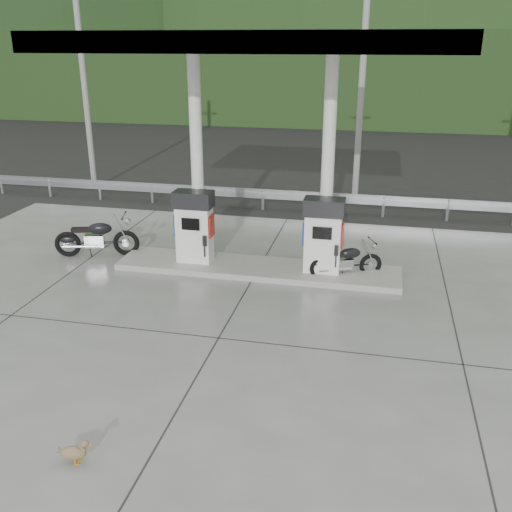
% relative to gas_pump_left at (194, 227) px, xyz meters
% --- Properties ---
extents(ground, '(160.00, 160.00, 0.00)m').
position_rel_gas_pump_left_xyz_m(ground, '(1.60, -2.50, -1.07)').
color(ground, black).
rests_on(ground, ground).
extents(forecourt_apron, '(18.00, 14.00, 0.02)m').
position_rel_gas_pump_left_xyz_m(forecourt_apron, '(1.60, -2.50, -1.06)').
color(forecourt_apron, slate).
rests_on(forecourt_apron, ground).
extents(pump_island, '(7.00, 1.40, 0.15)m').
position_rel_gas_pump_left_xyz_m(pump_island, '(1.60, 0.00, -0.98)').
color(pump_island, gray).
rests_on(pump_island, forecourt_apron).
extents(gas_pump_left, '(0.95, 0.55, 1.80)m').
position_rel_gas_pump_left_xyz_m(gas_pump_left, '(0.00, 0.00, 0.00)').
color(gas_pump_left, white).
rests_on(gas_pump_left, pump_island).
extents(gas_pump_right, '(0.95, 0.55, 1.80)m').
position_rel_gas_pump_left_xyz_m(gas_pump_right, '(3.20, 0.00, 0.00)').
color(gas_pump_right, white).
rests_on(gas_pump_right, pump_island).
extents(canopy_column_left, '(0.30, 0.30, 5.00)m').
position_rel_gas_pump_left_xyz_m(canopy_column_left, '(0.00, 0.40, 1.60)').
color(canopy_column_left, white).
rests_on(canopy_column_left, pump_island).
extents(canopy_column_right, '(0.30, 0.30, 5.00)m').
position_rel_gas_pump_left_xyz_m(canopy_column_right, '(3.20, 0.40, 1.60)').
color(canopy_column_right, white).
rests_on(canopy_column_right, pump_island).
extents(canopy_roof, '(8.50, 5.00, 0.40)m').
position_rel_gas_pump_left_xyz_m(canopy_roof, '(1.60, 0.00, 4.30)').
color(canopy_roof, silver).
rests_on(canopy_roof, canopy_column_left).
extents(guardrail, '(26.00, 0.16, 1.42)m').
position_rel_gas_pump_left_xyz_m(guardrail, '(1.60, 5.50, -0.36)').
color(guardrail, '#919398').
rests_on(guardrail, ground).
extents(road, '(60.00, 7.00, 0.01)m').
position_rel_gas_pump_left_xyz_m(road, '(1.60, 9.00, -1.07)').
color(road, black).
rests_on(road, ground).
extents(utility_pole_a, '(0.22, 0.22, 8.00)m').
position_rel_gas_pump_left_xyz_m(utility_pole_a, '(-6.40, 7.00, 2.93)').
color(utility_pole_a, gray).
rests_on(utility_pole_a, ground).
extents(utility_pole_b, '(0.22, 0.22, 8.00)m').
position_rel_gas_pump_left_xyz_m(utility_pole_b, '(3.60, 7.00, 2.93)').
color(utility_pole_b, gray).
rests_on(utility_pole_b, ground).
extents(tree_band, '(80.00, 6.00, 6.00)m').
position_rel_gas_pump_left_xyz_m(tree_band, '(1.60, 27.50, 1.93)').
color(tree_band, black).
rests_on(tree_band, ground).
extents(forested_hills, '(100.00, 40.00, 140.00)m').
position_rel_gas_pump_left_xyz_m(forested_hills, '(1.60, 57.50, -1.07)').
color(forested_hills, black).
rests_on(forested_hills, ground).
extents(motorcycle_left, '(2.17, 1.20, 0.98)m').
position_rel_gas_pump_left_xyz_m(motorcycle_left, '(-2.78, 0.16, -0.56)').
color(motorcycle_left, black).
rests_on(motorcycle_left, forecourt_apron).
extents(motorcycle_right, '(1.76, 1.14, 0.80)m').
position_rel_gas_pump_left_xyz_m(motorcycle_right, '(3.77, 0.08, -0.65)').
color(motorcycle_right, black).
rests_on(motorcycle_right, forecourt_apron).
extents(duck, '(0.45, 0.20, 0.32)m').
position_rel_gas_pump_left_xyz_m(duck, '(0.64, -7.26, -0.89)').
color(duck, brown).
rests_on(duck, forecourt_apron).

